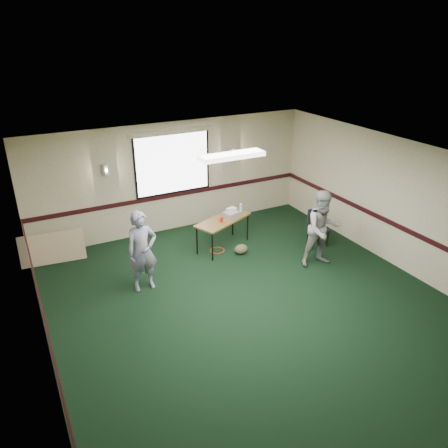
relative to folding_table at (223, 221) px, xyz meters
name	(u,v)px	position (x,y,z in m)	size (l,w,h in m)	color
ground	(257,310)	(-0.60, -2.50, -0.65)	(8.00, 8.00, 0.00)	black
room_shell	(206,193)	(-0.60, -0.38, 0.93)	(8.00, 8.02, 8.00)	tan
folding_table	(223,221)	(0.00, 0.00, 0.00)	(1.52, 1.08, 0.71)	#4F3516
projector	(231,214)	(0.25, 0.06, 0.10)	(0.32, 0.27, 0.11)	#95959D
game_console	(232,209)	(0.42, 0.37, 0.08)	(0.22, 0.18, 0.05)	white
red_cup	(221,220)	(-0.10, -0.12, 0.11)	(0.07, 0.07, 0.11)	#B9150C
water_bottle	(241,208)	(0.57, 0.20, 0.15)	(0.06, 0.06, 0.20)	#90CBEC
duffel_bag	(241,249)	(0.20, -0.49, -0.54)	(0.32, 0.24, 0.22)	#3F3824
cable_coil	(217,250)	(-0.21, -0.12, -0.65)	(0.33, 0.33, 0.02)	red
folded_table	(53,248)	(-3.60, 1.05, -0.31)	(1.34, 0.06, 0.69)	tan
conference_chair	(317,224)	(2.03, -0.85, -0.16)	(0.50, 0.51, 0.84)	black
person_left	(142,251)	(-2.16, -0.83, 0.15)	(0.59, 0.39, 1.61)	#414F91
person_right	(323,229)	(1.49, -1.67, 0.18)	(0.81, 0.63, 1.67)	#6888A1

